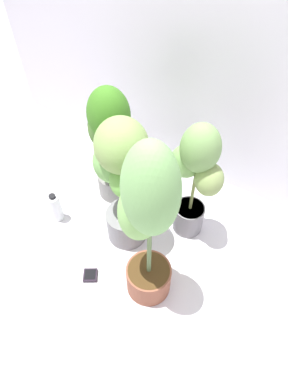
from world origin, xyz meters
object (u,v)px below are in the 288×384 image
Objects in this scene: potted_plant_back_right at (196,175)px; hygrometer_box at (90,275)px; potted_plant_front_right at (147,221)px; nutrient_bottle at (56,208)px; potted_plant_back_left at (111,140)px; potted_plant_center at (123,177)px.

potted_plant_back_right reaches higher than hygrometer_box.
nutrient_bottle is (-0.76, 0.10, -0.52)m from potted_plant_front_right.
potted_plant_back_right is at bearing 26.69° from nutrient_bottle.
nutrient_bottle is at bearing 30.24° from hygrometer_box.
potted_plant_back_left is at bearing 63.96° from nutrient_bottle.
hygrometer_box is at bearing -117.69° from potted_plant_back_right.
potted_plant_front_right reaches higher than potted_plant_back_left.
potted_plant_center is 0.83× the size of potted_plant_front_right.
potted_plant_center is 1.08× the size of potted_plant_back_right.
potted_plant_back_left is 0.58m from potted_plant_back_right.
nutrient_bottle is (-0.45, 0.23, 0.10)m from hygrometer_box.
potted_plant_back_right is (0.02, 0.49, -0.13)m from potted_plant_front_right.
potted_plant_front_right reaches higher than hygrometer_box.
potted_plant_back_left is 1.01× the size of potted_plant_back_right.
nutrient_bottle is at bearing -116.04° from potted_plant_back_left.
potted_plant_front_right is 0.51m from potted_plant_back_right.
potted_plant_center is at bearing 16.41° from nutrient_bottle.
potted_plant_back_left is 3.63× the size of nutrient_bottle.
hygrometer_box is (-0.31, -0.14, -0.61)m from potted_plant_front_right.
potted_plant_center is 0.38m from potted_plant_front_right.
potted_plant_center is 0.65m from nutrient_bottle.
hygrometer_box is 0.52m from nutrient_bottle.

